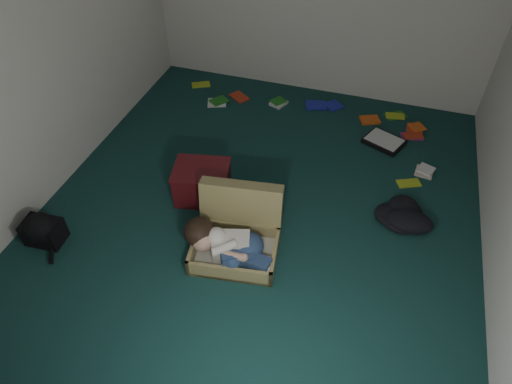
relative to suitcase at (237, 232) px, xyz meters
The scene contains 10 objects.
floor 0.52m from the suitcase, 82.84° to the left, with size 4.50×4.50×0.00m, color #143937.
wall_front 2.10m from the suitcase, 88.01° to the right, with size 4.50×4.50×0.00m, color silver.
wall_left 2.30m from the suitcase, 165.90° to the left, with size 4.50×4.50×0.00m, color silver.
suitcase is the anchor object (origin of this frame).
person 0.19m from the suitcase, 97.16° to the right, with size 0.80×0.38×0.33m.
maroon_bin 0.70m from the suitcase, 137.81° to the left, with size 0.59×0.51×0.36m.
backpack 1.70m from the suitcase, 164.07° to the right, with size 0.40×0.32×0.24m, color black, non-canonical shape.
clothing_pile 1.51m from the suitcase, 29.32° to the left, with size 0.43×0.35×0.14m, color black, non-canonical shape.
paper_tray 2.15m from the suitcase, 60.02° to the left, with size 0.50×0.45×0.06m.
book_scatter 2.16m from the suitcase, 79.05° to the left, with size 3.06×1.39×0.02m.
Camera 1 is at (0.87, -2.90, 3.14)m, focal length 32.00 mm.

